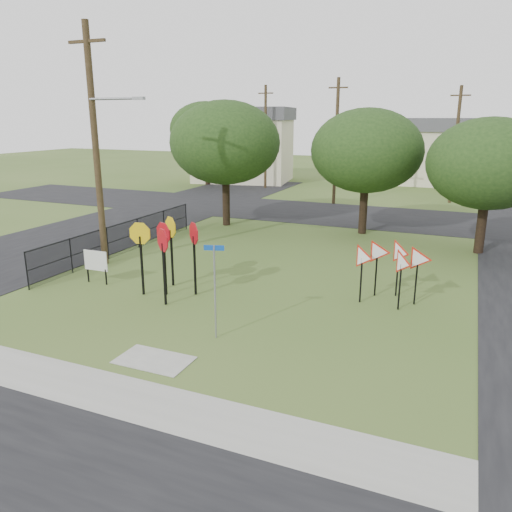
{
  "coord_description": "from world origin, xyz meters",
  "views": [
    {
      "loc": [
        7.3,
        -12.46,
        6.3
      ],
      "look_at": [
        0.66,
        3.0,
        1.6
      ],
      "focal_mm": 35.0,
      "sensor_mm": 36.0,
      "label": 1
    }
  ],
  "objects": [
    {
      "name": "street_left",
      "position": [
        -12.0,
        10.0,
        0.01
      ],
      "size": [
        8.0,
        50.0,
        0.02
      ],
      "primitive_type": "cube",
      "color": "black",
      "rests_on": "ground"
    },
    {
      "name": "far_pole_b",
      "position": [
        6.0,
        28.0,
        4.35
      ],
      "size": [
        1.4,
        0.24,
        8.5
      ],
      "color": "#45351F",
      "rests_on": "ground"
    },
    {
      "name": "tree_near_right",
      "position": [
        8.0,
        13.0,
        4.22
      ],
      "size": [
        5.6,
        5.6,
        6.33
      ],
      "color": "black",
      "rests_on": "ground"
    },
    {
      "name": "street_name_sign",
      "position": [
        0.86,
        -0.45,
        1.63
      ],
      "size": [
        0.56,
        0.19,
        2.82
      ],
      "color": "gray",
      "rests_on": "ground"
    },
    {
      "name": "street_far",
      "position": [
        0.0,
        20.0,
        0.01
      ],
      "size": [
        60.0,
        8.0,
        0.02
      ],
      "primitive_type": "cube",
      "color": "black",
      "rests_on": "ground"
    },
    {
      "name": "utility_pole_main",
      "position": [
        -7.24,
        4.5,
        5.21
      ],
      "size": [
        3.55,
        0.33,
        10.0
      ],
      "color": "#45351F",
      "rests_on": "ground"
    },
    {
      "name": "curb_pad",
      "position": [
        0.0,
        -2.4,
        0.01
      ],
      "size": [
        2.0,
        1.2,
        0.02
      ],
      "primitive_type": "cube",
      "color": "gray",
      "rests_on": "ground"
    },
    {
      "name": "tree_far_left",
      "position": [
        -16.0,
        30.0,
        5.17
      ],
      "size": [
        6.8,
        6.8,
        7.73
      ],
      "color": "black",
      "rests_on": "ground"
    },
    {
      "name": "tree_near_mid",
      "position": [
        2.0,
        15.0,
        4.54
      ],
      "size": [
        6.0,
        6.0,
        6.8
      ],
      "color": "black",
      "rests_on": "ground"
    },
    {
      "name": "ground",
      "position": [
        0.0,
        0.0,
        0.0
      ],
      "size": [
        140.0,
        140.0,
        0.0
      ],
      "primitive_type": "plane",
      "color": "#3C5821"
    },
    {
      "name": "far_pole_c",
      "position": [
        -10.0,
        30.0,
        4.6
      ],
      "size": [
        1.4,
        0.24,
        9.0
      ],
      "color": "#45351F",
      "rests_on": "ground"
    },
    {
      "name": "house_mid",
      "position": [
        4.0,
        40.0,
        3.15
      ],
      "size": [
        8.4,
        8.4,
        6.2
      ],
      "color": "beige",
      "rests_on": "ground"
    },
    {
      "name": "house_left",
      "position": [
        -14.0,
        34.0,
        3.65
      ],
      "size": [
        10.58,
        8.88,
        7.2
      ],
      "color": "beige",
      "rests_on": "ground"
    },
    {
      "name": "sidewalk",
      "position": [
        0.0,
        -4.2,
        0.01
      ],
      "size": [
        30.0,
        1.6,
        0.02
      ],
      "primitive_type": "cube",
      "color": "gray",
      "rests_on": "ground"
    },
    {
      "name": "far_pole_a",
      "position": [
        -2.0,
        24.0,
        4.6
      ],
      "size": [
        1.4,
        0.24,
        9.0
      ],
      "color": "#45351F",
      "rests_on": "ground"
    },
    {
      "name": "info_board",
      "position": [
        -5.75,
        2.15,
        0.88
      ],
      "size": [
        1.06,
        0.07,
        1.32
      ],
      "color": "black",
      "rests_on": "ground"
    },
    {
      "name": "yield_sign_cluster",
      "position": [
        5.07,
        4.63,
        1.57
      ],
      "size": [
        2.67,
        1.94,
        2.12
      ],
      "color": "black",
      "rests_on": "ground"
    },
    {
      "name": "stop_sign_cluster",
      "position": [
        -2.47,
        2.18,
        2.0
      ],
      "size": [
        2.5,
        2.34,
        2.72
      ],
      "color": "black",
      "rests_on": "ground"
    },
    {
      "name": "tree_near_left",
      "position": [
        -6.0,
        14.0,
        4.86
      ],
      "size": [
        6.4,
        6.4,
        7.27
      ],
      "color": "black",
      "rests_on": "ground"
    },
    {
      "name": "planting_strip",
      "position": [
        0.0,
        -5.4,
        0.01
      ],
      "size": [
        30.0,
        0.8,
        0.02
      ],
      "primitive_type": "cube",
      "color": "#3C5821",
      "rests_on": "ground"
    },
    {
      "name": "fence_run",
      "position": [
        -7.6,
        6.25,
        0.78
      ],
      "size": [
        0.05,
        11.55,
        1.5
      ],
      "color": "black",
      "rests_on": "ground"
    }
  ]
}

